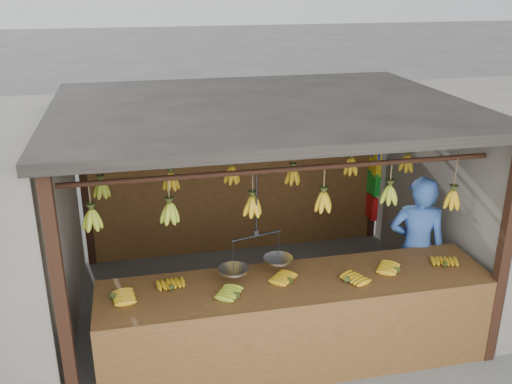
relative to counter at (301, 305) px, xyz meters
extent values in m
plane|color=#5B5B57|center=(-0.09, 1.24, -0.71)|extent=(80.00, 80.00, 0.00)
cube|color=black|center=(-2.09, -0.26, 0.44)|extent=(0.10, 0.10, 2.30)
cube|color=black|center=(1.91, -0.26, 0.44)|extent=(0.10, 0.10, 2.30)
cube|color=black|center=(-2.09, 2.74, 0.44)|extent=(0.10, 0.10, 2.30)
cube|color=black|center=(1.91, 2.74, 0.44)|extent=(0.10, 0.10, 2.30)
cube|color=black|center=(-0.09, 1.24, 1.64)|extent=(4.30, 3.30, 0.10)
cylinder|color=black|center=(-0.09, 0.24, 1.29)|extent=(4.00, 0.05, 0.05)
cylinder|color=black|center=(-0.09, 1.24, 1.29)|extent=(4.00, 0.05, 0.05)
cylinder|color=black|center=(-0.09, 2.24, 1.29)|extent=(4.00, 0.05, 0.05)
cube|color=brown|center=(-0.09, 2.74, 0.19)|extent=(4.00, 0.06, 1.80)
cube|color=brown|center=(0.00, 0.14, 0.15)|extent=(3.80, 0.84, 0.08)
cube|color=brown|center=(0.00, -0.28, -0.26)|extent=(3.80, 0.04, 0.90)
cube|color=black|center=(-1.79, -0.23, -0.30)|extent=(0.07, 0.07, 0.82)
cube|color=black|center=(1.80, -0.23, -0.30)|extent=(0.07, 0.07, 0.82)
cube|color=black|center=(-1.79, 0.51, -0.30)|extent=(0.07, 0.07, 0.82)
cube|color=black|center=(1.80, 0.51, -0.30)|extent=(0.07, 0.07, 0.82)
ellipsoid|color=#C39114|center=(-1.71, 0.14, 0.22)|extent=(0.26, 0.21, 0.06)
ellipsoid|color=#C39114|center=(-1.18, 0.21, 0.22)|extent=(0.21, 0.26, 0.06)
ellipsoid|color=#92A523|center=(-0.61, -0.03, 0.22)|extent=(0.30, 0.28, 0.06)
ellipsoid|color=#C39114|center=(-0.07, 0.11, 0.22)|extent=(0.30, 0.30, 0.06)
ellipsoid|color=#C39114|center=(0.46, -0.03, 0.22)|extent=(0.30, 0.27, 0.06)
ellipsoid|color=#C39114|center=(1.01, 0.09, 0.22)|extent=(0.30, 0.29, 0.06)
ellipsoid|color=#C39114|center=(1.53, 0.07, 0.22)|extent=(0.24, 0.28, 0.06)
ellipsoid|color=#92A523|center=(-1.83, 0.28, 0.94)|extent=(0.16, 0.16, 0.28)
ellipsoid|color=#92A523|center=(-1.16, 0.26, 0.95)|extent=(0.16, 0.16, 0.28)
ellipsoid|color=#C39114|center=(-0.40, 0.28, 0.94)|extent=(0.16, 0.16, 0.28)
ellipsoid|color=#C39114|center=(0.27, 0.25, 0.93)|extent=(0.16, 0.16, 0.28)
ellipsoid|color=#92A523|center=(0.94, 0.26, 0.95)|extent=(0.16, 0.16, 0.28)
ellipsoid|color=#C39114|center=(1.59, 0.21, 0.86)|extent=(0.16, 0.16, 0.28)
ellipsoid|color=#92A523|center=(-1.79, 1.27, 0.86)|extent=(0.16, 0.16, 0.28)
ellipsoid|color=#C39114|center=(-1.07, 1.27, 0.89)|extent=(0.16, 0.16, 0.28)
ellipsoid|color=#C39114|center=(-0.42, 1.26, 0.91)|extent=(0.16, 0.16, 0.28)
ellipsoid|color=#C39114|center=(0.26, 1.26, 0.85)|extent=(0.16, 0.16, 0.28)
ellipsoid|color=#C39114|center=(0.93, 1.24, 0.92)|extent=(0.16, 0.16, 0.28)
ellipsoid|color=#C39114|center=(1.60, 1.21, 0.91)|extent=(0.16, 0.16, 0.28)
ellipsoid|color=#C39114|center=(-1.82, 2.21, 0.93)|extent=(0.16, 0.16, 0.28)
ellipsoid|color=#C39114|center=(-1.13, 2.22, 0.92)|extent=(0.16, 0.16, 0.28)
ellipsoid|color=#92A523|center=(-0.41, 2.28, 0.88)|extent=(0.16, 0.16, 0.28)
ellipsoid|color=#92A523|center=(0.22, 2.20, 0.90)|extent=(0.16, 0.16, 0.28)
ellipsoid|color=#C39114|center=(0.95, 2.20, 0.85)|extent=(0.16, 0.16, 0.28)
ellipsoid|color=#C39114|center=(1.63, 2.24, 0.91)|extent=(0.16, 0.16, 0.28)
cylinder|color=black|center=(-0.38, 0.24, 0.97)|extent=(0.02, 0.02, 0.63)
cylinder|color=black|center=(-0.38, 0.24, 0.65)|extent=(0.51, 0.15, 0.02)
cylinder|color=silver|center=(-0.61, 0.18, 0.35)|extent=(0.28, 0.28, 0.02)
cylinder|color=silver|center=(-0.15, 0.30, 0.35)|extent=(0.28, 0.28, 0.02)
imported|color=#3359A5|center=(1.51, 0.64, 0.12)|extent=(0.72, 0.60, 1.67)
cube|color=#1426BF|center=(1.85, 2.59, 0.73)|extent=(0.08, 0.26, 0.34)
cube|color=yellow|center=(1.85, 2.59, 0.48)|extent=(0.08, 0.26, 0.34)
cube|color=#199926|center=(1.85, 2.59, 0.18)|extent=(0.08, 0.26, 0.34)
cube|color=red|center=(1.85, 2.59, -0.19)|extent=(0.08, 0.26, 0.34)
camera|label=1|loc=(-1.42, -4.46, 2.92)|focal=40.00mm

